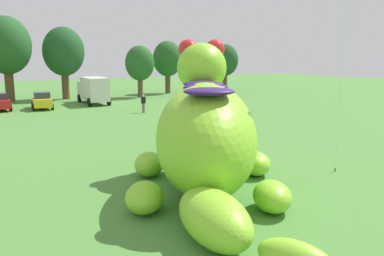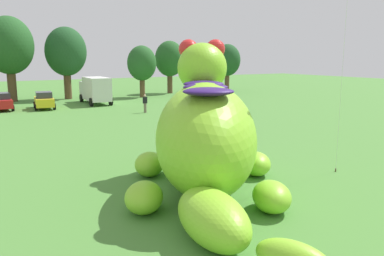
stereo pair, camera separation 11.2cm
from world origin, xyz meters
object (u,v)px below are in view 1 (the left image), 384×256
giant_inflatable_creature (206,136)px  box_truck (93,89)px  spectator_near_inflatable (143,104)px  spectator_by_cars (234,118)px  car_yellow (42,100)px  spectator_mid_field (221,115)px

giant_inflatable_creature → box_truck: giant_inflatable_creature is taller
spectator_near_inflatable → spectator_by_cars: same height
spectator_by_cars → box_truck: bearing=100.5°
box_truck → spectator_near_inflatable: box_truck is taller
giant_inflatable_creature → spectator_near_inflatable: size_ratio=6.86×
giant_inflatable_creature → car_yellow: 29.06m
spectator_by_cars → giant_inflatable_creature: bearing=-131.6°
spectator_near_inflatable → giant_inflatable_creature: bearing=-107.8°
spectator_near_inflatable → spectator_mid_field: size_ratio=1.00×
spectator_mid_field → spectator_by_cars: (0.00, -1.56, 0.00)m
box_truck → car_yellow: bearing=-163.5°
giant_inflatable_creature → box_truck: (4.95, 30.72, -0.59)m
giant_inflatable_creature → car_yellow: size_ratio=2.75×
giant_inflatable_creature → spectator_mid_field: 14.50m
spectator_near_inflatable → spectator_mid_field: same height
spectator_near_inflatable → spectator_mid_field: 10.04m
box_truck → spectator_near_inflatable: size_ratio=3.79×
car_yellow → spectator_mid_field: (9.60, -17.57, -0.01)m
car_yellow → box_truck: 6.05m
box_truck → spectator_by_cars: box_truck is taller
spectator_mid_field → giant_inflatable_creature: bearing=-127.5°
spectator_mid_field → spectator_by_cars: bearing=-89.9°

